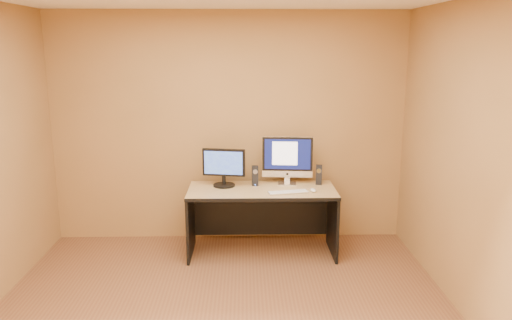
{
  "coord_description": "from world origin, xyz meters",
  "views": [
    {
      "loc": [
        0.18,
        -3.6,
        2.21
      ],
      "look_at": [
        0.3,
        1.39,
        1.07
      ],
      "focal_mm": 35.0,
      "sensor_mm": 36.0,
      "label": 1
    }
  ],
  "objects": [
    {
      "name": "walls",
      "position": [
        0.0,
        0.0,
        1.3
      ],
      "size": [
        4.0,
        4.0,
        2.6
      ],
      "primitive_type": null,
      "color": "olive",
      "rests_on": "ground"
    },
    {
      "name": "imac",
      "position": [
        0.65,
        1.69,
        0.99
      ],
      "size": [
        0.57,
        0.25,
        0.54
      ],
      "primitive_type": null,
      "rotation": [
        0.0,
        0.0,
        -0.09
      ],
      "color": "silver",
      "rests_on": "desk"
    },
    {
      "name": "cable_b",
      "position": [
        0.63,
        1.78,
        0.73
      ],
      "size": [
        0.1,
        0.15,
        0.01
      ],
      "primitive_type": "cylinder",
      "rotation": [
        1.57,
        0.0,
        -0.55
      ],
      "color": "black",
      "rests_on": "desk"
    },
    {
      "name": "cable_a",
      "position": [
        0.7,
        1.79,
        0.73
      ],
      "size": [
        0.05,
        0.21,
        0.01
      ],
      "primitive_type": "cylinder",
      "rotation": [
        1.57,
        0.0,
        0.19
      ],
      "color": "black",
      "rests_on": "desk"
    },
    {
      "name": "mouse",
      "position": [
        0.89,
        1.38,
        0.74
      ],
      "size": [
        0.07,
        0.11,
        0.04
      ],
      "primitive_type": "ellipsoid",
      "rotation": [
        0.0,
        0.0,
        0.14
      ],
      "color": "silver",
      "rests_on": "desk"
    },
    {
      "name": "desk",
      "position": [
        0.36,
        1.49,
        0.36
      ],
      "size": [
        1.57,
        0.69,
        0.72
      ],
      "primitive_type": null,
      "rotation": [
        0.0,
        0.0,
        -0.0
      ],
      "color": "tan",
      "rests_on": "ground"
    },
    {
      "name": "second_monitor",
      "position": [
        -0.04,
        1.62,
        0.93
      ],
      "size": [
        0.5,
        0.32,
        0.41
      ],
      "primitive_type": null,
      "rotation": [
        0.0,
        0.0,
        -0.18
      ],
      "color": "black",
      "rests_on": "desk"
    },
    {
      "name": "speaker_left",
      "position": [
        0.29,
        1.64,
        0.83
      ],
      "size": [
        0.07,
        0.08,
        0.22
      ],
      "primitive_type": null,
      "rotation": [
        0.0,
        0.0,
        0.07
      ],
      "color": "black",
      "rests_on": "desk"
    },
    {
      "name": "keyboard",
      "position": [
        0.63,
        1.34,
        0.73
      ],
      "size": [
        0.44,
        0.2,
        0.02
      ],
      "primitive_type": "cube",
      "rotation": [
        0.0,
        0.0,
        0.2
      ],
      "color": "silver",
      "rests_on": "desk"
    },
    {
      "name": "speaker_right",
      "position": [
        0.99,
        1.67,
        0.83
      ],
      "size": [
        0.08,
        0.08,
        0.22
      ],
      "primitive_type": null,
      "rotation": [
        0.0,
        0.0,
        -0.18
      ],
      "color": "black",
      "rests_on": "desk"
    }
  ]
}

